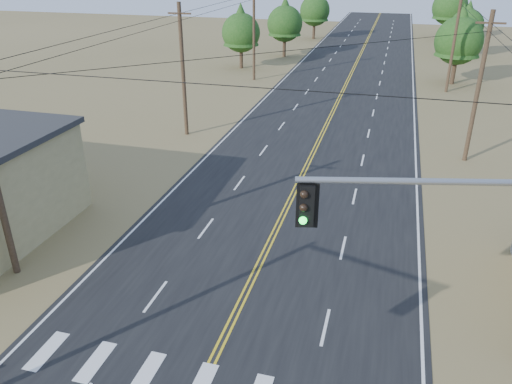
% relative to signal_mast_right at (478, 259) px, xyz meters
% --- Properties ---
extents(road, '(15.00, 200.00, 0.02)m').
position_rel_signal_mast_right_xyz_m(road, '(-7.86, 20.52, -5.47)').
color(road, black).
rests_on(road, ground).
extents(utility_pole_left_mid, '(1.80, 0.30, 10.00)m').
position_rel_signal_mast_right_xyz_m(utility_pole_left_mid, '(-18.36, 22.52, -0.36)').
color(utility_pole_left_mid, '#4C3826').
rests_on(utility_pole_left_mid, ground).
extents(utility_pole_left_far, '(1.80, 0.30, 10.00)m').
position_rel_signal_mast_right_xyz_m(utility_pole_left_far, '(-18.36, 42.52, -0.36)').
color(utility_pole_left_far, '#4C3826').
rests_on(utility_pole_left_far, ground).
extents(utility_pole_right_mid, '(1.80, 0.30, 10.00)m').
position_rel_signal_mast_right_xyz_m(utility_pole_right_mid, '(2.64, 22.52, -0.36)').
color(utility_pole_right_mid, '#4C3826').
rests_on(utility_pole_right_mid, ground).
extents(utility_pole_right_far, '(1.80, 0.30, 10.00)m').
position_rel_signal_mast_right_xyz_m(utility_pole_right_far, '(2.64, 42.52, -0.36)').
color(utility_pole_right_far, '#4C3826').
rests_on(utility_pole_right_far, ground).
extents(signal_mast_right, '(7.24, 2.08, 8.02)m').
position_rel_signal_mast_right_xyz_m(signal_mast_right, '(0.00, 0.00, 0.00)').
color(signal_mast_right, gray).
rests_on(signal_mast_right, ground).
extents(tree_left_near, '(4.73, 4.73, 7.88)m').
position_rel_signal_mast_right_xyz_m(tree_left_near, '(-21.66, 48.33, -0.66)').
color(tree_left_near, '#3F2D1E').
rests_on(tree_left_near, ground).
extents(tree_left_mid, '(4.85, 4.85, 8.08)m').
position_rel_signal_mast_right_xyz_m(tree_left_mid, '(-18.16, 57.55, -0.54)').
color(tree_left_mid, '#3F2D1E').
rests_on(tree_left_mid, ground).
extents(tree_left_far, '(4.98, 4.98, 8.31)m').
position_rel_signal_mast_right_xyz_m(tree_left_far, '(-16.86, 74.91, -0.40)').
color(tree_left_far, '#3F2D1E').
rests_on(tree_left_far, ground).
extents(tree_right_near, '(5.08, 5.08, 8.47)m').
position_rel_signal_mast_right_xyz_m(tree_right_near, '(3.48, 46.47, -0.30)').
color(tree_right_near, '#3F2D1E').
rests_on(tree_right_near, ground).
extents(tree_right_mid, '(4.53, 4.53, 7.55)m').
position_rel_signal_mast_right_xyz_m(tree_right_mid, '(6.04, 64.19, -0.86)').
color(tree_right_mid, '#3F2D1E').
rests_on(tree_right_mid, ground).
extents(tree_right_far, '(5.66, 5.66, 9.43)m').
position_rel_signal_mast_right_xyz_m(tree_right_far, '(4.76, 79.74, 0.29)').
color(tree_right_far, '#3F2D1E').
rests_on(tree_right_far, ground).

